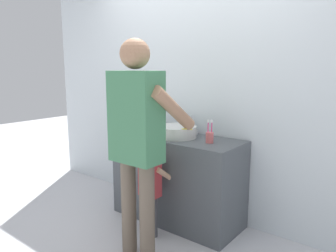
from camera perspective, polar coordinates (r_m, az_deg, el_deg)
ground_plane at (r=3.20m, az=-1.75°, el=-17.88°), size 14.00×14.00×0.00m
back_wall at (r=3.32m, az=5.06°, el=7.51°), size 4.40×0.08×2.70m
vanity_cabinet at (r=3.24m, az=1.66°, el=-9.27°), size 1.27×0.54×0.85m
sink_basin at (r=3.10m, az=1.49°, el=-0.97°), size 0.39×0.39×0.11m
faucet at (r=3.28m, az=3.92°, el=0.08°), size 0.18×0.14×0.18m
toothbrush_cup at (r=2.89m, az=7.36°, el=-1.92°), size 0.07×0.07×0.21m
child_toddler at (r=2.92m, az=-3.10°, el=-10.04°), size 0.25×0.26×0.83m
adult_parent at (r=2.48m, az=-5.35°, el=-0.84°), size 0.53×0.56×1.72m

